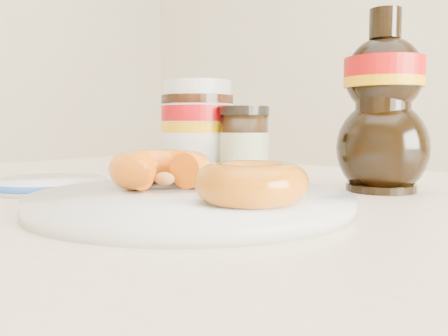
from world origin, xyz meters
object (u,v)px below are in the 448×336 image
Objects in this scene: donut_whole at (251,183)px; plate at (192,201)px; syrup_bottle at (383,102)px; blue_rim_saucer at (49,184)px; donut_bitten at (161,169)px; nutella_jar at (197,128)px; dark_jar at (244,147)px; dining_table at (262,283)px.

plate is at bearing 169.19° from donut_whole.
syrup_bottle reaches higher than blue_rim_saucer.
donut_bitten is 0.17m from nutella_jar.
nutella_jar is 0.08m from dark_jar.
dining_table is 6.65× the size of syrup_bottle.
dark_jar is at bearing 88.47° from donut_bitten.
donut_whole is 0.66× the size of blue_rim_saucer.
blue_rim_saucer is at bearing -144.03° from syrup_bottle.
syrup_bottle is at bearing 35.97° from blue_rim_saucer.
dark_jar is (-0.16, -0.05, -0.06)m from syrup_bottle.
nutella_jar reaches higher than donut_whole.
nutella_jar reaches higher than dark_jar.
blue_rim_saucer is (-0.30, 0.01, -0.02)m from donut_whole.
syrup_bottle is at bearing 50.59° from donut_bitten.
donut_whole is 0.26m from syrup_bottle.
donut_bitten is 0.17m from blue_rim_saucer.
plate is 2.85× the size of donut_bitten.
syrup_bottle is (0.10, 0.23, 0.10)m from plate.
donut_bitten is (-0.06, 0.02, 0.03)m from plate.
plate is at bearing 0.75° from blue_rim_saucer.
blue_rim_saucer is (-0.17, -0.02, -0.03)m from donut_bitten.
nutella_jar is at bearing 62.66° from blue_rim_saucer.
donut_bitten is at bearing 166.20° from donut_whole.
syrup_bottle reaches higher than dining_table.
blue_rim_saucer is (-0.32, -0.23, -0.10)m from syrup_bottle.
dining_table is 0.15m from donut_whole.
donut_whole is at bearing -40.89° from nutella_jar.
syrup_bottle is (0.15, 0.21, 0.07)m from donut_bitten.
syrup_bottle is 0.18m from dark_jar.
donut_whole is at bearing -10.81° from plate.
nutella_jar is 0.65× the size of syrup_bottle.
plate is at bearing -20.91° from donut_bitten.
blue_rim_saucer is at bearing -175.93° from donut_bitten.
blue_rim_saucer is (-0.26, -0.07, 0.09)m from dining_table.
dining_table is 0.12m from plate.
nutella_jar is (-0.13, 0.17, 0.07)m from plate.
syrup_bottle is (0.23, 0.06, 0.03)m from nutella_jar.
syrup_bottle is 2.07× the size of dark_jar.
blue_rim_saucer is at bearing -117.34° from nutella_jar.
nutella_jar is at bearing -165.27° from syrup_bottle.
donut_bitten is 0.14m from donut_whole.
donut_whole is at bearing -2.24° from blue_rim_saucer.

